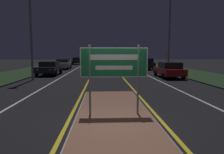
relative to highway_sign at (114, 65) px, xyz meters
The scene contains 19 objects.
ground_plane 2.02m from the highway_sign, 90.00° to the right, with size 160.00×160.00×0.00m, color black.
median_island 1.75m from the highway_sign, 90.00° to the left, with size 2.63×9.12×0.10m.
verge_left 21.36m from the highway_sign, 116.50° to the left, with size 5.00×100.00×0.08m.
verge_right 21.36m from the highway_sign, 63.50° to the left, with size 5.00×100.00×0.08m.
centre_line_yellow_left 24.17m from the highway_sign, 93.59° to the left, with size 0.12×70.00×0.01m.
centre_line_yellow_right 24.17m from the highway_sign, 86.41° to the left, with size 0.12×70.00×0.01m.
lane_line_white_left 24.49m from the highway_sign, 99.90° to the left, with size 0.12×70.00×0.01m.
lane_line_white_right 24.49m from the highway_sign, 80.10° to the left, with size 0.12×70.00×0.01m.
edge_line_white_left 25.17m from the highway_sign, 106.66° to the left, with size 0.10×70.00×0.01m.
edge_line_white_right 25.17m from the highway_sign, 73.34° to the left, with size 0.10×70.00×0.01m.
highway_sign is the anchor object (origin of this frame).
streetlight_right_near 17.15m from the highway_sign, 66.52° to the left, with size 0.60×0.60×10.37m.
car_receding_0 13.56m from the highway_sign, 64.95° to the left, with size 1.95×4.57×1.42m.
car_receding_1 23.60m from the highway_sign, 76.03° to the left, with size 2.02×4.40×1.56m.
car_receding_2 34.18m from the highway_sign, 79.93° to the left, with size 2.01×4.26×1.49m.
car_approaching_0 16.17m from the highway_sign, 111.00° to the left, with size 2.01×4.32×1.40m.
car_approaching_1 24.96m from the highway_sign, 103.91° to the left, with size 1.99×4.44×1.42m.
car_approaching_2 38.83m from the highway_sign, 98.32° to the left, with size 1.91×4.37×1.44m.
warning_sign 23.78m from the highway_sign, 69.13° to the left, with size 0.60×0.06×2.39m.
Camera 1 is at (-0.41, -6.47, 2.17)m, focal length 35.00 mm.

